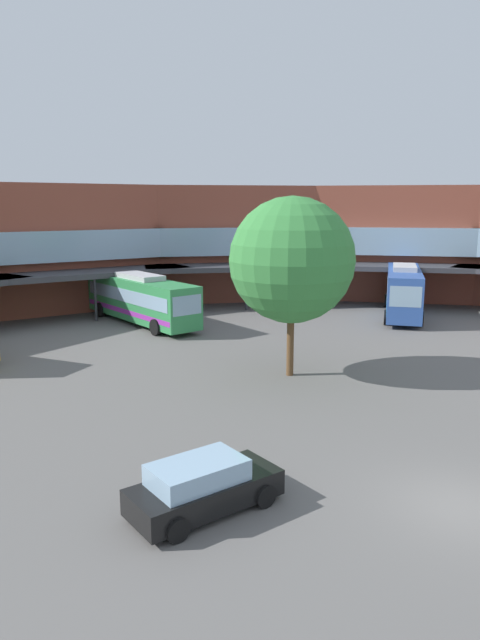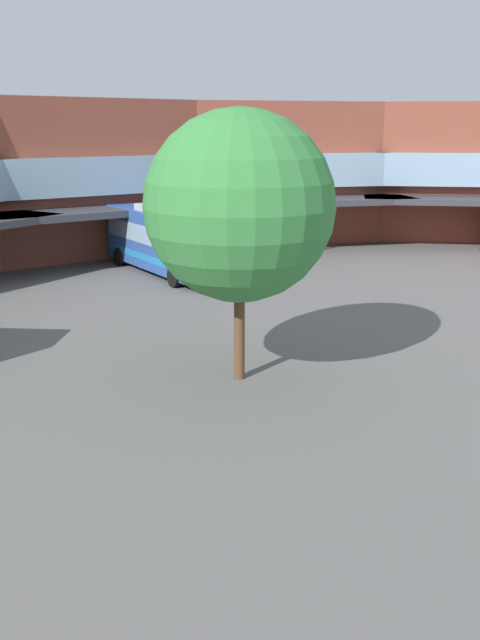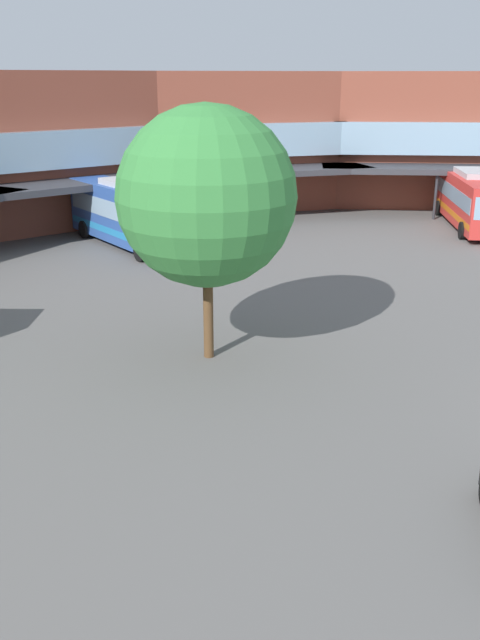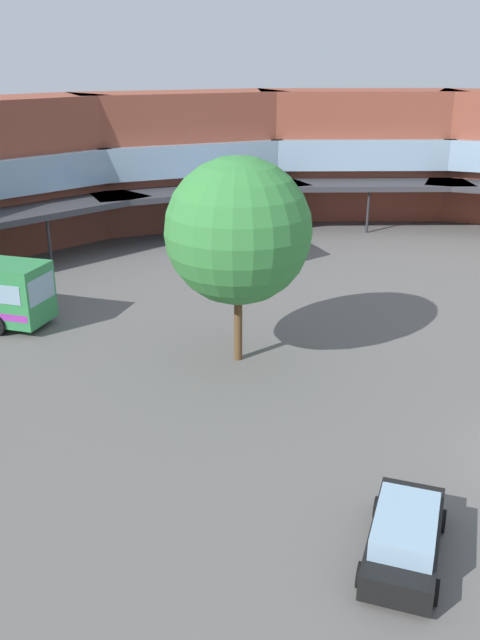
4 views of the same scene
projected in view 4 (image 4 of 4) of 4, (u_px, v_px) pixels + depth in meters
station_building at (32, 220)px, 33.47m from camera, size 84.03×42.68×10.09m
bus_0 at (231, 220)px, 46.82m from camera, size 8.35×10.24×3.96m
parked_car at (405, 536)px, 18.02m from camera, size 4.72×2.87×1.53m
plaza_tree at (238, 231)px, 28.13m from camera, size 6.20×6.20×8.96m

